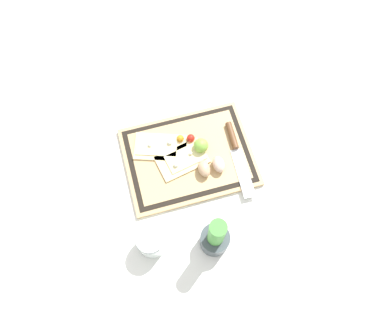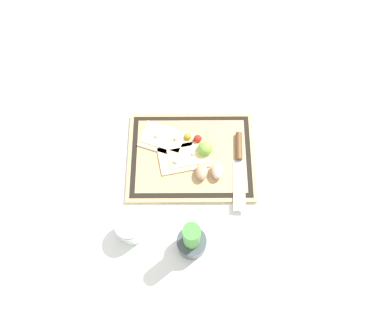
{
  "view_description": "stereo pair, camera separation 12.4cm",
  "coord_description": "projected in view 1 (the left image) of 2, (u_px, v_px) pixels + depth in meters",
  "views": [
    {
      "loc": [
        0.13,
        0.49,
        1.19
      ],
      "look_at": [
        0.0,
        0.04,
        0.04
      ],
      "focal_mm": 35.0,
      "sensor_mm": 36.0,
      "label": 1
    },
    {
      "loc": [
        0.0,
        0.51,
        1.19
      ],
      "look_at": [
        0.0,
        0.04,
        0.04
      ],
      "focal_mm": 35.0,
      "sensor_mm": 36.0,
      "label": 2
    }
  ],
  "objects": [
    {
      "name": "pizza_slice_far",
      "position": [
        183.0,
        159.0,
        1.26
      ],
      "size": [
        0.18,
        0.13,
        0.02
      ],
      "color": "beige",
      "rests_on": "cutting_board"
    },
    {
      "name": "cutting_board",
      "position": [
        189.0,
        157.0,
        1.28
      ],
      "size": [
        0.43,
        0.33,
        0.02
      ],
      "color": "tan",
      "rests_on": "ground_plane"
    },
    {
      "name": "herb_pot",
      "position": [
        217.0,
        237.0,
        1.11
      ],
      "size": [
        0.09,
        0.09,
        0.22
      ],
      "color": "#3D474C",
      "rests_on": "ground_plane"
    },
    {
      "name": "cherry_tomato_red",
      "position": [
        191.0,
        138.0,
        1.28
      ],
      "size": [
        0.03,
        0.03,
        0.03
      ],
      "primitive_type": "sphere",
      "color": "red",
      "rests_on": "cutting_board"
    },
    {
      "name": "egg_pink",
      "position": [
        219.0,
        164.0,
        1.24
      ],
      "size": [
        0.04,
        0.06,
        0.04
      ],
      "primitive_type": "ellipsoid",
      "color": "beige",
      "rests_on": "cutting_board"
    },
    {
      "name": "egg_brown",
      "position": [
        204.0,
        169.0,
        1.24
      ],
      "size": [
        0.04,
        0.06,
        0.04
      ],
      "primitive_type": "ellipsoid",
      "color": "tan",
      "rests_on": "cutting_board"
    },
    {
      "name": "sauce_jar",
      "position": [
        152.0,
        241.0,
        1.14
      ],
      "size": [
        0.09,
        0.09,
        0.09
      ],
      "color": "silver",
      "rests_on": "ground_plane"
    },
    {
      "name": "pizza_slice_near",
      "position": [
        160.0,
        147.0,
        1.28
      ],
      "size": [
        0.2,
        0.15,
        0.02
      ],
      "color": "beige",
      "rests_on": "cutting_board"
    },
    {
      "name": "lime",
      "position": [
        201.0,
        146.0,
        1.26
      ],
      "size": [
        0.05,
        0.05,
        0.05
      ],
      "primitive_type": "sphere",
      "color": "#7FB742",
      "rests_on": "cutting_board"
    },
    {
      "name": "ground_plane",
      "position": [
        189.0,
        158.0,
        1.29
      ],
      "size": [
        6.0,
        6.0,
        0.0
      ],
      "primitive_type": "plane",
      "color": "white"
    },
    {
      "name": "cherry_tomato_yellow",
      "position": [
        180.0,
        139.0,
        1.29
      ],
      "size": [
        0.03,
        0.03,
        0.03
      ],
      "primitive_type": "sphere",
      "color": "orange",
      "rests_on": "cutting_board"
    },
    {
      "name": "knife",
      "position": [
        235.0,
        147.0,
        1.28
      ],
      "size": [
        0.05,
        0.28,
        0.02
      ],
      "color": "silver",
      "rests_on": "cutting_board"
    }
  ]
}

